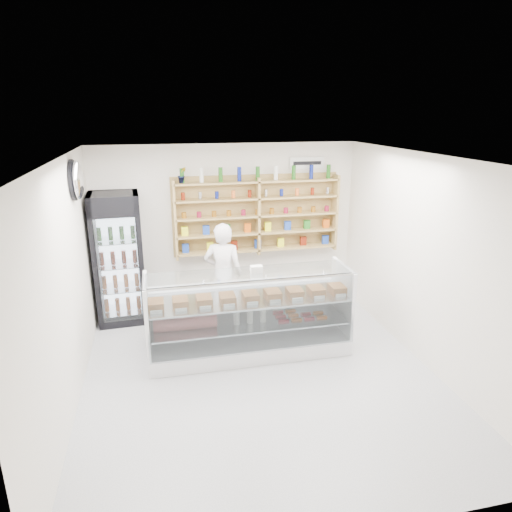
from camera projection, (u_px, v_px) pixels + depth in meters
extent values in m
plane|color=silver|center=(260.00, 374.00, 6.01)|extent=(5.00, 5.00, 0.00)
plane|color=white|center=(260.00, 158.00, 5.16)|extent=(5.00, 5.00, 0.00)
plane|color=silver|center=(228.00, 226.00, 7.91)|extent=(4.50, 0.00, 4.50)
plane|color=silver|center=(339.00, 391.00, 3.26)|extent=(4.50, 0.00, 4.50)
plane|color=silver|center=(65.00, 289.00, 5.12)|extent=(0.00, 5.00, 5.00)
plane|color=silver|center=(425.00, 262.00, 6.05)|extent=(0.00, 5.00, 5.00)
cube|color=white|center=(249.00, 345.00, 6.52)|extent=(2.82, 0.80, 0.23)
cube|color=white|center=(244.00, 308.00, 6.73)|extent=(2.82, 0.05, 0.59)
cube|color=silver|center=(249.00, 322.00, 6.41)|extent=(2.71, 0.70, 0.02)
cube|color=silver|center=(249.00, 299.00, 6.30)|extent=(2.76, 0.73, 0.02)
cube|color=silver|center=(255.00, 317.00, 5.97)|extent=(2.76, 0.12, 0.98)
cube|color=silver|center=(250.00, 273.00, 6.14)|extent=(2.76, 0.56, 0.01)
imported|color=white|center=(223.00, 275.00, 7.19)|extent=(0.71, 0.58, 1.68)
cube|color=black|center=(119.00, 258.00, 7.30)|extent=(0.80, 0.78, 2.11)
cube|color=#270436|center=(110.00, 208.00, 6.70)|extent=(0.74, 0.07, 0.29)
cube|color=silver|center=(116.00, 271.00, 6.99)|extent=(0.64, 0.04, 1.66)
cube|color=tan|center=(175.00, 220.00, 7.52)|extent=(0.04, 0.28, 1.33)
cube|color=tan|center=(258.00, 216.00, 7.81)|extent=(0.04, 0.28, 1.33)
cube|color=tan|center=(334.00, 212.00, 8.10)|extent=(0.04, 0.28, 1.33)
cube|color=tan|center=(258.00, 249.00, 7.99)|extent=(2.80, 0.28, 0.03)
cube|color=tan|center=(258.00, 232.00, 7.90)|extent=(2.80, 0.28, 0.03)
cube|color=tan|center=(258.00, 215.00, 7.80)|extent=(2.80, 0.28, 0.03)
cube|color=tan|center=(258.00, 198.00, 7.71)|extent=(2.80, 0.28, 0.03)
cube|color=tan|center=(258.00, 181.00, 7.63)|extent=(2.80, 0.28, 0.03)
imported|color=#1E6626|center=(182.00, 175.00, 7.32)|extent=(0.17, 0.15, 0.26)
ellipsoid|color=silver|center=(77.00, 180.00, 5.93)|extent=(0.15, 0.50, 0.50)
cube|color=white|center=(307.00, 163.00, 7.85)|extent=(0.62, 0.03, 0.20)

